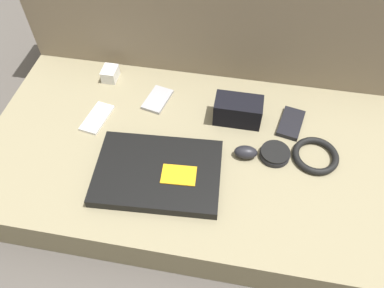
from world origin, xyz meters
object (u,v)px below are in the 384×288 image
speaker_puck (275,154)px  phone_small (158,99)px  computer_mouse (246,151)px  laptop (158,173)px  phone_silver (291,123)px  camera_pouch (238,110)px  charger_brick (110,74)px  phone_black (97,118)px

speaker_puck → phone_small: bearing=157.5°
speaker_puck → computer_mouse: bearing=-171.9°
laptop → computer_mouse: size_ratio=5.13×
speaker_puck → phone_small: (-0.37, 0.15, -0.01)m
phone_silver → computer_mouse: bearing=-120.0°
camera_pouch → charger_brick: size_ratio=2.38×
phone_silver → charger_brick: size_ratio=2.16×
phone_black → phone_small: size_ratio=1.08×
phone_black → computer_mouse: bearing=2.7°
laptop → phone_silver: (0.35, 0.25, -0.01)m
phone_black → laptop: bearing=-26.1°
computer_mouse → charger_brick: size_ratio=1.16×
laptop → computer_mouse: 0.25m
laptop → phone_silver: laptop is taller
laptop → camera_pouch: size_ratio=2.49×
phone_silver → camera_pouch: (-0.16, -0.01, 0.03)m
laptop → phone_small: size_ratio=2.94×
computer_mouse → phone_black: 0.46m
camera_pouch → phone_silver: bearing=2.2°
laptop → phone_silver: bearing=31.3°
phone_black → charger_brick: 0.18m
laptop → charger_brick: size_ratio=5.93×
computer_mouse → phone_silver: size_ratio=0.53×
computer_mouse → speaker_puck: size_ratio=0.80×
laptop → charger_brick: (-0.24, 0.35, 0.01)m
speaker_puck → camera_pouch: (-0.12, 0.12, 0.03)m
phone_silver → speaker_puck: bearing=-96.9°
computer_mouse → camera_pouch: size_ratio=0.49×
speaker_puck → phone_silver: 0.13m
charger_brick → camera_pouch: bearing=-14.0°
charger_brick → computer_mouse: bearing=-27.0°
computer_mouse → phone_silver: (0.12, 0.14, -0.01)m
phone_silver → phone_small: bearing=-172.0°
phone_silver → phone_black: size_ratio=1.00×
phone_silver → charger_brick: bearing=-177.8°
phone_small → camera_pouch: (0.25, -0.03, 0.03)m
phone_small → computer_mouse: bearing=-16.9°
laptop → phone_small: (-0.07, 0.27, -0.01)m
laptop → computer_mouse: (0.22, 0.11, 0.00)m
speaker_puck → phone_silver: size_ratio=0.67×
laptop → speaker_puck: laptop is taller
speaker_puck → phone_small: speaker_puck is taller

